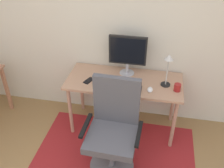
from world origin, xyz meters
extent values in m
cube|color=beige|center=(0.00, 2.20, 1.30)|extent=(6.00, 0.10, 2.60)
cube|color=maroon|center=(0.02, 1.23, 0.00)|extent=(1.86, 1.39, 0.01)
cube|color=tan|center=(0.04, 1.83, 0.71)|extent=(1.37, 0.60, 0.03)
cylinder|color=tan|center=(-0.59, 1.59, 0.35)|extent=(0.04, 0.04, 0.70)
cylinder|color=tan|center=(0.66, 1.59, 0.35)|extent=(0.04, 0.04, 0.70)
cylinder|color=tan|center=(-0.59, 2.07, 0.35)|extent=(0.04, 0.04, 0.70)
cylinder|color=tan|center=(0.66, 2.07, 0.35)|extent=(0.04, 0.04, 0.70)
cylinder|color=#B2B2B7|center=(0.04, 1.99, 0.74)|extent=(0.18, 0.18, 0.01)
cylinder|color=#B2B2B7|center=(0.04, 1.99, 0.81)|extent=(0.04, 0.04, 0.13)
cube|color=black|center=(0.04, 1.99, 1.05)|extent=(0.45, 0.04, 0.36)
cube|color=black|center=(0.04, 1.97, 1.05)|extent=(0.41, 0.00, 0.32)
cube|color=black|center=(0.04, 1.66, 0.74)|extent=(0.43, 0.13, 0.02)
ellipsoid|color=white|center=(0.35, 1.67, 0.75)|extent=(0.06, 0.10, 0.03)
cylinder|color=maroon|center=(0.65, 1.73, 0.77)|extent=(0.08, 0.08, 0.09)
cube|color=black|center=(-0.38, 1.73, 0.73)|extent=(0.12, 0.16, 0.01)
cylinder|color=black|center=(0.52, 1.82, 0.74)|extent=(0.11, 0.11, 0.01)
cylinder|color=beige|center=(0.52, 1.82, 0.91)|extent=(0.02, 0.02, 0.32)
cone|color=beige|center=(0.52, 1.82, 1.10)|extent=(0.10, 0.10, 0.06)
cylinder|color=slate|center=(0.02, 1.13, 0.03)|extent=(0.49, 0.49, 0.05)
cylinder|color=slate|center=(0.02, 1.13, 0.24)|extent=(0.06, 0.06, 0.39)
cube|color=#4C4C51|center=(0.02, 1.13, 0.48)|extent=(0.52, 0.52, 0.08)
cube|color=#4C4C51|center=(0.03, 1.35, 0.80)|extent=(0.48, 0.07, 0.55)
cube|color=black|center=(-0.25, 1.14, 0.59)|extent=(0.05, 0.36, 0.03)
cube|color=black|center=(0.30, 1.12, 0.59)|extent=(0.05, 0.36, 0.03)
cube|color=#AA7051|center=(-1.62, 1.87, 0.35)|extent=(0.04, 0.04, 0.69)
camera|label=1|loc=(0.38, -0.70, 2.41)|focal=41.15mm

